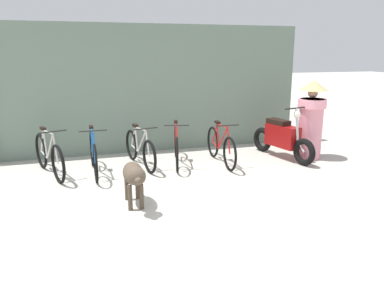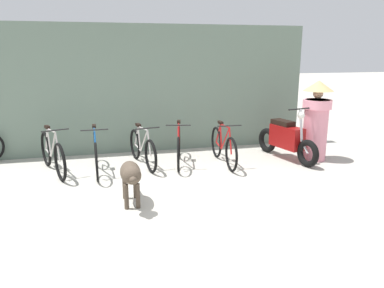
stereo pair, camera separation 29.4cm
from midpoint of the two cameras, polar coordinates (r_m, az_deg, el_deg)
The scene contains 10 objects.
ground_plane at distance 5.26m, azimuth -3.41°, elevation -10.39°, with size 60.00×60.00×0.00m, color #B7B2A5.
shop_wall_back at distance 8.22m, azimuth -7.94°, elevation 8.23°, with size 7.79×0.20×2.73m.
bicycle_0 at distance 7.18m, azimuth -19.40°, elevation -1.46°, with size 0.65×1.63×0.87m.
bicycle_1 at distance 6.99m, azimuth -13.30°, elevation -1.36°, with size 0.46×1.67×0.88m.
bicycle_2 at distance 7.28m, azimuth -6.43°, elevation -0.72°, with size 0.47×1.61×0.81m.
bicycle_3 at distance 7.34m, azimuth -0.89°, elevation -0.33°, with size 0.51×1.65×0.86m.
bicycle_4 at distance 7.37m, azimuth 5.94°, elevation -0.42°, with size 0.46×1.63×0.84m.
motorcycle at distance 7.91m, azimuth 15.25°, elevation 0.73°, with size 0.62×1.75×1.10m.
stray_dog at distance 5.37m, azimuth -7.78°, elevation -4.63°, with size 0.30×1.14×0.68m.
person_in_robes at distance 7.98m, azimuth 19.40°, elevation 3.69°, with size 0.80×0.80×1.61m.
Camera 2 is at (-0.70, -4.76, 2.16)m, focal length 35.00 mm.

